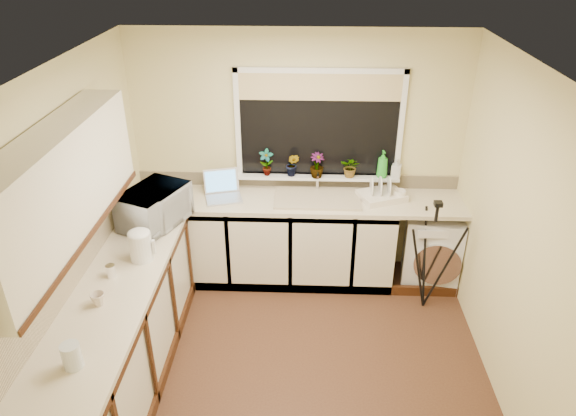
% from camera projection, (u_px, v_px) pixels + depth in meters
% --- Properties ---
extents(floor, '(3.20, 3.20, 0.00)m').
position_uv_depth(floor, '(292.00, 358.00, 4.44)').
color(floor, '#523220').
rests_on(floor, ground).
extents(ceiling, '(3.20, 3.20, 0.00)m').
position_uv_depth(ceiling, '(294.00, 67.00, 3.28)').
color(ceiling, white).
rests_on(ceiling, ground).
extents(wall_back, '(3.20, 0.00, 3.20)m').
position_uv_depth(wall_back, '(298.00, 156.00, 5.18)').
color(wall_back, beige).
rests_on(wall_back, ground).
extents(wall_front, '(3.20, 0.00, 3.20)m').
position_uv_depth(wall_front, '(283.00, 395.00, 2.54)').
color(wall_front, beige).
rests_on(wall_front, ground).
extents(wall_left, '(0.00, 3.00, 3.00)m').
position_uv_depth(wall_left, '(79.00, 230.00, 3.92)').
color(wall_left, beige).
rests_on(wall_left, ground).
extents(wall_right, '(0.00, 3.00, 3.00)m').
position_uv_depth(wall_right, '(513.00, 239.00, 3.81)').
color(wall_right, beige).
rests_on(wall_right, ground).
extents(base_cabinet_back, '(2.55, 0.60, 0.86)m').
position_uv_depth(base_cabinet_back, '(264.00, 240.00, 5.31)').
color(base_cabinet_back, silver).
rests_on(base_cabinet_back, floor).
extents(base_cabinet_left, '(0.54, 2.40, 0.86)m').
position_uv_depth(base_cabinet_left, '(122.00, 340.00, 4.02)').
color(base_cabinet_left, silver).
rests_on(base_cabinet_left, floor).
extents(worktop_back, '(3.20, 0.60, 0.04)m').
position_uv_depth(worktop_back, '(297.00, 201.00, 5.08)').
color(worktop_back, beige).
rests_on(worktop_back, base_cabinet_back).
extents(worktop_left, '(0.60, 2.40, 0.04)m').
position_uv_depth(worktop_left, '(112.00, 293.00, 3.81)').
color(worktop_left, beige).
rests_on(worktop_left, base_cabinet_left).
extents(upper_cabinet, '(0.28, 1.90, 0.70)m').
position_uv_depth(upper_cabinet, '(58.00, 188.00, 3.25)').
color(upper_cabinet, silver).
rests_on(upper_cabinet, wall_left).
extents(splashback_left, '(0.02, 2.40, 0.45)m').
position_uv_depth(splashback_left, '(66.00, 264.00, 3.70)').
color(splashback_left, beige).
rests_on(splashback_left, wall_left).
extents(splashback_back, '(3.20, 0.02, 0.14)m').
position_uv_depth(splashback_back, '(297.00, 180.00, 5.29)').
color(splashback_back, beige).
rests_on(splashback_back, wall_back).
extents(window_glass, '(1.50, 0.02, 1.00)m').
position_uv_depth(window_glass, '(319.00, 125.00, 5.01)').
color(window_glass, black).
rests_on(window_glass, wall_back).
extents(window_blind, '(1.50, 0.02, 0.25)m').
position_uv_depth(window_blind, '(320.00, 87.00, 4.81)').
color(window_blind, tan).
rests_on(window_blind, wall_back).
extents(windowsill, '(1.60, 0.14, 0.03)m').
position_uv_depth(windowsill, '(317.00, 177.00, 5.20)').
color(windowsill, white).
rests_on(windowsill, wall_back).
extents(sink, '(0.82, 0.46, 0.03)m').
position_uv_depth(sink, '(317.00, 198.00, 5.06)').
color(sink, tan).
rests_on(sink, worktop_back).
extents(faucet, '(0.03, 0.03, 0.24)m').
position_uv_depth(faucet, '(317.00, 180.00, 5.17)').
color(faucet, silver).
rests_on(faucet, worktop_back).
extents(washing_machine, '(0.62, 0.60, 0.76)m').
position_uv_depth(washing_machine, '(432.00, 247.00, 5.27)').
color(washing_machine, silver).
rests_on(washing_machine, floor).
extents(laptop, '(0.42, 0.42, 0.24)m').
position_uv_depth(laptop, '(223.00, 190.00, 5.10)').
color(laptop, '#AEADB5').
rests_on(laptop, worktop_back).
extents(kettle, '(0.18, 0.18, 0.23)m').
position_uv_depth(kettle, '(141.00, 247.00, 4.10)').
color(kettle, white).
rests_on(kettle, worktop_left).
extents(dish_rack, '(0.50, 0.45, 0.06)m').
position_uv_depth(dish_rack, '(382.00, 196.00, 5.06)').
color(dish_rack, silver).
rests_on(dish_rack, worktop_back).
extents(tripod, '(0.73, 0.73, 1.13)m').
position_uv_depth(tripod, '(430.00, 256.00, 4.80)').
color(tripod, black).
rests_on(tripod, floor).
extents(glass_jug, '(0.11, 0.11, 0.17)m').
position_uv_depth(glass_jug, '(72.00, 356.00, 3.11)').
color(glass_jug, silver).
rests_on(glass_jug, worktop_left).
extents(steel_jar, '(0.07, 0.07, 0.10)m').
position_uv_depth(steel_jar, '(111.00, 271.00, 3.93)').
color(steel_jar, white).
rests_on(steel_jar, worktop_left).
extents(microwave, '(0.61, 0.71, 0.33)m').
position_uv_depth(microwave, '(154.00, 207.00, 4.58)').
color(microwave, silver).
rests_on(microwave, worktop_left).
extents(plant_a, '(0.15, 0.10, 0.27)m').
position_uv_depth(plant_a, '(266.00, 163.00, 5.14)').
color(plant_a, '#999999').
rests_on(plant_a, windowsill).
extents(plant_b, '(0.16, 0.14, 0.24)m').
position_uv_depth(plant_b, '(293.00, 165.00, 5.13)').
color(plant_b, '#999999').
rests_on(plant_b, windowsill).
extents(plant_c, '(0.18, 0.18, 0.25)m').
position_uv_depth(plant_c, '(317.00, 165.00, 5.11)').
color(plant_c, '#999999').
rests_on(plant_c, windowsill).
extents(plant_d, '(0.24, 0.22, 0.21)m').
position_uv_depth(plant_d, '(351.00, 167.00, 5.12)').
color(plant_d, '#999999').
rests_on(plant_d, windowsill).
extents(soap_bottle_green, '(0.12, 0.12, 0.27)m').
position_uv_depth(soap_bottle_green, '(383.00, 164.00, 5.10)').
color(soap_bottle_green, green).
rests_on(soap_bottle_green, windowsill).
extents(soap_bottle_clear, '(0.11, 0.11, 0.19)m').
position_uv_depth(soap_bottle_clear, '(396.00, 168.00, 5.11)').
color(soap_bottle_clear, '#999999').
rests_on(soap_bottle_clear, windowsill).
extents(cup_back, '(0.14, 0.14, 0.10)m').
position_uv_depth(cup_back, '(400.00, 195.00, 5.03)').
color(cup_back, white).
rests_on(cup_back, worktop_back).
extents(cup_left, '(0.11, 0.11, 0.09)m').
position_uv_depth(cup_left, '(98.00, 299.00, 3.64)').
color(cup_left, beige).
rests_on(cup_left, worktop_left).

